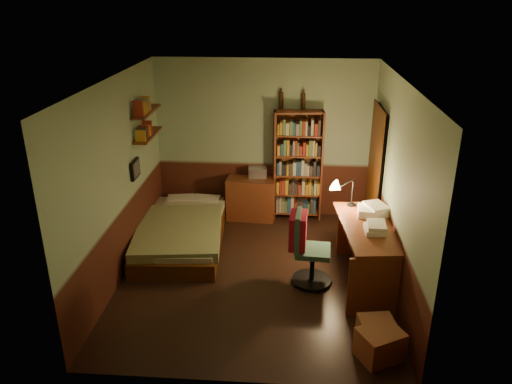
# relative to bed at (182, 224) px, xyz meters

# --- Properties ---
(floor) EXTENTS (3.50, 4.00, 0.02)m
(floor) POSITION_rel_bed_xyz_m (1.16, -0.81, -0.33)
(floor) COLOR black
(floor) RESTS_ON ground
(ceiling) EXTENTS (3.50, 4.00, 0.02)m
(ceiling) POSITION_rel_bed_xyz_m (1.16, -0.81, 2.29)
(ceiling) COLOR silver
(ceiling) RESTS_ON wall_back
(wall_back) EXTENTS (3.50, 0.02, 2.60)m
(wall_back) POSITION_rel_bed_xyz_m (1.16, 1.20, 0.98)
(wall_back) COLOR #89A27E
(wall_back) RESTS_ON ground
(wall_left) EXTENTS (0.02, 4.00, 2.60)m
(wall_left) POSITION_rel_bed_xyz_m (-0.60, -0.81, 0.98)
(wall_left) COLOR #89A27E
(wall_left) RESTS_ON ground
(wall_right) EXTENTS (0.02, 4.00, 2.60)m
(wall_right) POSITION_rel_bed_xyz_m (2.92, -0.81, 0.98)
(wall_right) COLOR #89A27E
(wall_right) RESTS_ON ground
(wall_front) EXTENTS (3.50, 0.02, 2.60)m
(wall_front) POSITION_rel_bed_xyz_m (1.16, -2.82, 0.98)
(wall_front) COLOR #89A27E
(wall_front) RESTS_ON ground
(doorway) EXTENTS (0.06, 0.90, 2.00)m
(doorway) POSITION_rel_bed_xyz_m (2.88, 0.49, 0.68)
(doorway) COLOR black
(doorway) RESTS_ON ground
(door_trim) EXTENTS (0.02, 0.98, 2.08)m
(door_trim) POSITION_rel_bed_xyz_m (2.84, 0.49, 0.68)
(door_trim) COLOR #44210A
(door_trim) RESTS_ON ground
(bed) EXTENTS (1.28, 2.21, 0.64)m
(bed) POSITION_rel_bed_xyz_m (0.00, 0.00, 0.00)
(bed) COLOR #748851
(bed) RESTS_ON ground
(dresser) EXTENTS (0.81, 0.44, 0.70)m
(dresser) POSITION_rel_bed_xyz_m (0.96, 0.96, 0.03)
(dresser) COLOR #5F2B15
(dresser) RESTS_ON ground
(mini_stereo) EXTENTS (0.31, 0.25, 0.16)m
(mini_stereo) POSITION_rel_bed_xyz_m (1.06, 1.08, 0.46)
(mini_stereo) COLOR #B2B2B7
(mini_stereo) RESTS_ON dresser
(bookshelf) EXTENTS (0.80, 0.34, 1.82)m
(bookshelf) POSITION_rel_bed_xyz_m (1.71, 1.04, 0.59)
(bookshelf) COLOR #5F2B15
(bookshelf) RESTS_ON ground
(bottle_left) EXTENTS (0.08, 0.08, 0.27)m
(bottle_left) POSITION_rel_bed_xyz_m (1.42, 1.15, 1.63)
(bottle_left) COLOR black
(bottle_left) RESTS_ON bookshelf
(bottle_right) EXTENTS (0.08, 0.08, 0.25)m
(bottle_right) POSITION_rel_bed_xyz_m (1.77, 1.15, 1.63)
(bottle_right) COLOR black
(bottle_right) RESTS_ON bookshelf
(desk) EXTENTS (0.78, 1.57, 0.81)m
(desk) POSITION_rel_bed_xyz_m (2.60, -0.88, 0.09)
(desk) COLOR #5F2B15
(desk) RESTS_ON ground
(paper_stack) EXTENTS (0.35, 0.40, 0.13)m
(paper_stack) POSITION_rel_bed_xyz_m (2.75, -0.50, 0.56)
(paper_stack) COLOR silver
(paper_stack) RESTS_ON desk
(desk_lamp) EXTENTS (0.24, 0.24, 0.63)m
(desk_lamp) POSITION_rel_bed_xyz_m (2.45, -0.25, 0.81)
(desk_lamp) COLOR black
(desk_lamp) RESTS_ON desk
(office_chair) EXTENTS (0.57, 0.51, 1.08)m
(office_chair) POSITION_rel_bed_xyz_m (1.92, -0.96, 0.22)
(office_chair) COLOR #37614B
(office_chair) RESTS_ON ground
(red_jacket) EXTENTS (0.34, 0.43, 0.45)m
(red_jacket) POSITION_rel_bed_xyz_m (1.73, -0.77, 0.98)
(red_jacket) COLOR #AD132A
(red_jacket) RESTS_ON office_chair
(wall_shelf_lower) EXTENTS (0.20, 0.90, 0.03)m
(wall_shelf_lower) POSITION_rel_bed_xyz_m (-0.48, 0.29, 1.28)
(wall_shelf_lower) COLOR #5F2B15
(wall_shelf_lower) RESTS_ON wall_left
(wall_shelf_upper) EXTENTS (0.20, 0.90, 0.03)m
(wall_shelf_upper) POSITION_rel_bed_xyz_m (-0.48, 0.29, 1.63)
(wall_shelf_upper) COLOR #5F2B15
(wall_shelf_upper) RESTS_ON wall_left
(framed_picture) EXTENTS (0.04, 0.32, 0.26)m
(framed_picture) POSITION_rel_bed_xyz_m (-0.56, -0.21, 0.93)
(framed_picture) COLOR black
(framed_picture) RESTS_ON wall_left
(cardboard_box_a) EXTENTS (0.55, 0.51, 0.33)m
(cardboard_box_a) POSITION_rel_bed_xyz_m (2.58, -2.34, -0.16)
(cardboard_box_a) COLOR #A76646
(cardboard_box_a) RESTS_ON ground
(cardboard_box_b) EXTENTS (0.42, 0.36, 0.26)m
(cardboard_box_b) POSITION_rel_bed_xyz_m (2.59, -2.07, -0.19)
(cardboard_box_b) COLOR #A76646
(cardboard_box_b) RESTS_ON ground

